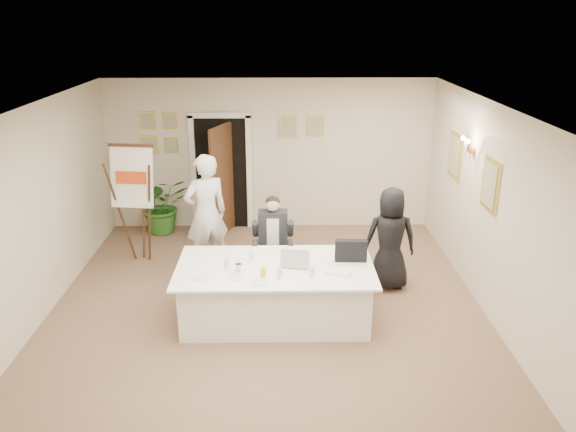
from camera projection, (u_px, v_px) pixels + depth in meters
The scene contains 28 objects.
floor at pixel (267, 318), 7.60m from camera, with size 7.00×7.00×0.00m, color brown.
ceiling at pixel (264, 111), 6.64m from camera, with size 6.00×7.00×0.02m, color white.
wall_back at pixel (270, 155), 10.41m from camera, with size 6.00×0.10×2.80m, color beige.
wall_front at pixel (253, 401), 3.83m from camera, with size 6.00×0.10×2.80m, color beige.
wall_left at pixel (28, 222), 7.08m from camera, with size 0.10×7.00×2.80m, color beige.
wall_right at pixel (500, 220), 7.16m from camera, with size 0.10×7.00×2.80m, color beige.
doorway at pixel (222, 176), 10.35m from camera, with size 1.14×0.86×2.20m.
pictures_back_wall at pixel (225, 131), 10.21m from camera, with size 3.40×0.06×0.80m, color gold, non-canonical shape.
pictures_right_wall at pixel (470, 169), 8.17m from camera, with size 0.06×2.20×0.80m, color gold, non-canonical shape.
wall_sconce at pixel (468, 145), 8.05m from camera, with size 0.20×0.30×0.24m, color #BE793D, non-canonical shape.
conference_table at pixel (275, 292), 7.46m from camera, with size 2.58×1.38×0.78m.
seated_man at pixel (273, 240), 8.37m from camera, with size 0.59×0.63×1.39m, color black, non-canonical shape.
flip_chart at pixel (137, 210), 9.05m from camera, with size 0.69×0.46×1.95m.
standing_man at pixel (206, 214), 8.70m from camera, with size 0.69×0.46×1.90m, color silver.
standing_woman at pixel (390, 239), 8.21m from camera, with size 0.76×0.49×1.55m, color black.
potted_palm at pixel (162, 205), 10.40m from camera, with size 0.95×0.83×1.06m, color #2C6521.
laptop at pixel (294, 254), 7.33m from camera, with size 0.37×0.38×0.28m, color #B7BABC, non-canonical shape.
laptop_bag at pixel (351, 251), 7.43m from camera, with size 0.42×0.12×0.30m, color black.
paper_stack at pixel (339, 272), 7.14m from camera, with size 0.32×0.22×0.03m, color white.
plate_left at pixel (201, 277), 7.01m from camera, with size 0.24×0.24×0.01m, color white.
plate_mid at pixel (236, 277), 7.01m from camera, with size 0.21×0.21×0.01m, color white.
plate_near at pixel (261, 282), 6.89m from camera, with size 0.23×0.23×0.01m, color white.
glass_a at pixel (227, 264), 7.24m from camera, with size 0.07×0.07×0.14m, color silver.
glass_b at pixel (280, 273), 6.97m from camera, with size 0.06×0.06×0.14m, color silver.
glass_c at pixel (312, 272), 6.99m from camera, with size 0.06×0.06×0.14m, color silver.
glass_d at pixel (251, 255), 7.48m from camera, with size 0.06×0.06×0.14m, color silver.
oj_glass at pixel (263, 273), 6.99m from camera, with size 0.07×0.07×0.13m, color yellow.
steel_jug at pixel (239, 268), 7.15m from camera, with size 0.08×0.08×0.11m, color silver.
Camera 1 is at (0.19, -6.67, 3.90)m, focal length 35.00 mm.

